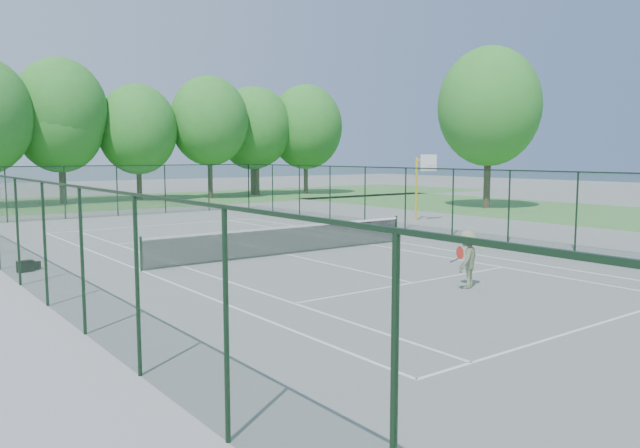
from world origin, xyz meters
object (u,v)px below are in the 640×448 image
at_px(tennis_net, 287,239).
at_px(basketball_goal, 423,174).
at_px(sports_bag_a, 25,266).
at_px(tennis_player, 467,259).

bearing_deg(tennis_net, basketball_goal, 22.58).
bearing_deg(sports_bag_a, tennis_net, -27.32).
relative_size(tennis_net, sports_bag_a, 24.69).
distance_m(basketball_goal, sports_bag_a, 21.33).
height_order(basketball_goal, sports_bag_a, basketball_goal).
height_order(tennis_net, basketball_goal, basketball_goal).
height_order(sports_bag_a, tennis_player, tennis_player).
relative_size(basketball_goal, tennis_player, 1.79).
bearing_deg(tennis_player, basketball_goal, 47.63).
bearing_deg(tennis_net, sports_bag_a, 166.31).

